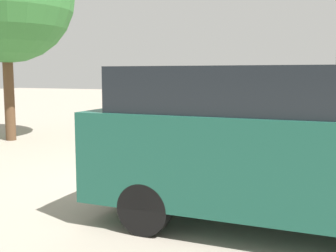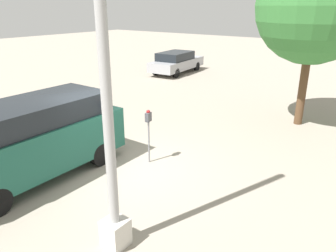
% 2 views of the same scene
% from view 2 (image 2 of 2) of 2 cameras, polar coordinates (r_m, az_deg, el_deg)
% --- Properties ---
extents(ground_plane, '(80.00, 80.00, 0.00)m').
position_cam_2_polar(ground_plane, '(9.38, -8.61, -7.12)').
color(ground_plane, gray).
extents(parking_meter_near, '(0.22, 0.14, 1.58)m').
position_cam_2_polar(parking_meter_near, '(9.14, -3.42, 0.33)').
color(parking_meter_near, gray).
rests_on(parking_meter_near, ground).
extents(lamp_post, '(0.44, 0.44, 7.00)m').
position_cam_2_polar(lamp_post, '(5.41, -10.48, 2.19)').
color(lamp_post, beige).
rests_on(lamp_post, ground).
extents(parked_van, '(4.81, 1.93, 2.06)m').
position_cam_2_polar(parked_van, '(9.02, -22.52, -1.88)').
color(parked_van, '#195142').
rests_on(parked_van, ground).
extents(car_distant, '(4.72, 2.14, 1.41)m').
position_cam_2_polar(car_distant, '(22.27, 1.47, 11.12)').
color(car_distant, '#9E9EA3').
rests_on(car_distant, ground).
extents(street_tree, '(3.99, 3.99, 6.27)m').
position_cam_2_polar(street_tree, '(12.88, 24.17, 18.53)').
color(street_tree, '#513823').
rests_on(street_tree, ground).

